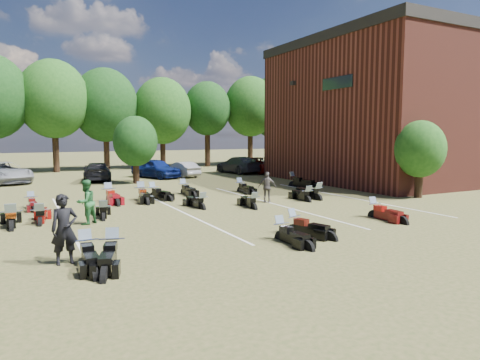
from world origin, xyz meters
TOP-DOWN VIEW (x-y plane):
  - ground at (0.00, 0.00)m, footprint 160.00×160.00m
  - car_2 at (-10.68, 20.09)m, footprint 4.61×6.23m
  - car_3 at (-4.24, 18.67)m, footprint 2.72×5.17m
  - car_4 at (0.44, 18.79)m, footprint 3.64×5.08m
  - car_5 at (2.71, 18.76)m, footprint 2.15×4.08m
  - car_6 at (10.45, 18.98)m, footprint 3.03×5.45m
  - car_7 at (8.57, 19.71)m, footprint 2.85×5.56m
  - person_black at (-8.56, -3.31)m, footprint 0.75×0.53m
  - person_green at (-7.30, 1.98)m, footprint 1.10×1.06m
  - person_grey at (1.97, 3.43)m, footprint 1.00×0.90m
  - motorcycle_0 at (-8.03, -3.31)m, footprint 0.73×2.23m
  - motorcycle_2 at (-7.36, -3.59)m, footprint 1.39×2.41m
  - motorcycle_3 at (-1.82, -3.75)m, footprint 0.73×2.08m
  - motorcycle_5 at (-0.81, -3.06)m, footprint 1.28×2.29m
  - motorcycle_6 at (3.95, -2.22)m, footprint 0.72×2.19m
  - motorcycle_7 at (-8.95, 2.63)m, footprint 0.97×2.30m
  - motorcycle_8 at (-9.95, 2.19)m, footprint 0.85×2.54m
  - motorcycle_9 at (-6.55, 2.55)m, footprint 1.01×2.20m
  - motorcycle_10 at (-1.90, 3.06)m, footprint 0.85×2.15m
  - motorcycle_11 at (0.33, 1.94)m, footprint 0.91×2.16m
  - motorcycle_12 at (3.99, 2.62)m, footprint 0.89×2.21m
  - motorcycle_13 at (4.82, 2.86)m, footprint 0.93×2.50m
  - motorcycle_14 at (-9.16, 7.29)m, footprint 0.75×2.03m
  - motorcycle_15 at (-5.38, 7.73)m, footprint 0.91×2.51m
  - motorcycle_16 at (-2.93, 7.77)m, footprint 1.29×2.36m
  - motorcycle_17 at (-3.70, 7.43)m, footprint 0.98×2.52m
  - motorcycle_18 at (-0.80, 8.69)m, footprint 0.78×2.24m
  - motorcycle_19 at (2.66, 7.89)m, footprint 0.71×2.18m
  - motorcycle_20 at (7.21, 8.67)m, footprint 1.47×2.64m
  - brick_building at (22.00, 9.00)m, footprint 25.40×15.20m
  - tree_line at (-1.00, 29.00)m, footprint 56.00×6.00m
  - young_tree_near_building at (10.50, 1.00)m, footprint 2.80×2.80m
  - young_tree_midfield at (-2.00, 15.50)m, footprint 3.20×3.20m
  - parking_lines at (-3.00, 3.00)m, footprint 20.10×14.00m

SIDE VIEW (x-z plane):
  - ground at x=0.00m, z-range 0.00..0.00m
  - motorcycle_0 at x=-8.03m, z-range -0.62..0.62m
  - motorcycle_2 at x=-7.36m, z-range -0.64..0.64m
  - motorcycle_3 at x=-1.82m, z-range -0.57..0.57m
  - motorcycle_5 at x=-0.81m, z-range -0.61..0.61m
  - motorcycle_6 at x=3.95m, z-range -0.61..0.61m
  - motorcycle_7 at x=-8.95m, z-range -0.62..0.62m
  - motorcycle_8 at x=-9.95m, z-range -0.70..0.70m
  - motorcycle_9 at x=-6.55m, z-range -0.59..0.59m
  - motorcycle_10 at x=-1.90m, z-range -0.58..0.58m
  - motorcycle_11 at x=0.33m, z-range -0.58..0.58m
  - motorcycle_12 at x=3.99m, z-range -0.60..0.60m
  - motorcycle_13 at x=4.82m, z-range -0.68..0.68m
  - motorcycle_14 at x=-9.16m, z-range -0.56..0.56m
  - motorcycle_15 at x=-5.38m, z-range -0.69..0.69m
  - motorcycle_16 at x=-2.93m, z-range -0.63..0.63m
  - motorcycle_17 at x=-3.70m, z-range -0.69..0.69m
  - motorcycle_18 at x=-0.80m, z-range -0.62..0.62m
  - motorcycle_19 at x=2.66m, z-range -0.61..0.61m
  - motorcycle_20 at x=7.21m, z-range -0.70..0.70m
  - parking_lines at x=-3.00m, z-range 0.00..0.01m
  - car_5 at x=2.71m, z-range 0.00..1.28m
  - car_3 at x=-4.24m, z-range 0.00..1.43m
  - car_6 at x=10.45m, z-range 0.00..1.44m
  - car_7 at x=8.57m, z-range 0.00..1.54m
  - car_2 at x=-10.68m, z-range 0.00..1.57m
  - car_4 at x=0.44m, z-range 0.00..1.61m
  - person_grey at x=1.97m, z-range 0.00..1.63m
  - person_green at x=-7.30m, z-range 0.00..1.78m
  - person_black at x=-8.56m, z-range 0.00..1.95m
  - young_tree_near_building at x=10.50m, z-range 0.67..4.83m
  - young_tree_midfield at x=-2.00m, z-range 0.74..5.44m
  - brick_building at x=22.00m, z-range 0.01..10.71m
  - tree_line at x=-1.00m, z-range 1.42..11.20m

